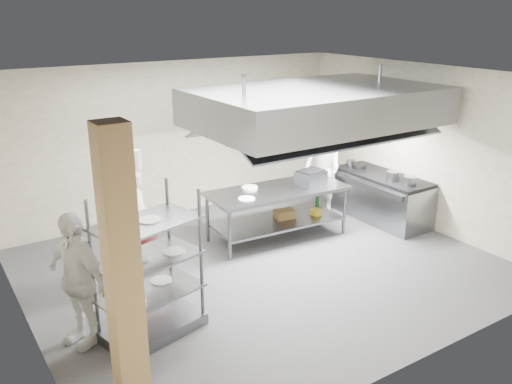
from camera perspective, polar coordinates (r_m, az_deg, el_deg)
floor at (r=8.73m, az=0.81°, el=-7.90°), size 7.00×7.00×0.00m
ceiling at (r=7.85m, az=0.91°, el=12.05°), size 7.00×7.00×0.00m
wall_back at (r=10.70m, az=-8.17°, el=5.53°), size 7.00×0.00×7.00m
wall_left at (r=6.96m, az=-23.85°, el=-3.26°), size 0.00×6.00×6.00m
wall_right at (r=10.46m, az=17.04°, el=4.58°), size 0.00×6.00×6.00m
column at (r=5.37m, az=-13.84°, el=-8.60°), size 0.30×0.30×3.00m
exhaust_hood at (r=9.03m, az=6.40°, el=8.98°), size 4.00×2.50×0.60m
hood_strip_a at (r=8.56m, az=1.61°, el=6.36°), size 1.60×0.12×0.04m
hood_strip_b at (r=9.67m, az=10.50°, el=7.51°), size 1.60×0.12×0.04m
wall_shelf at (r=11.42m, az=0.41°, el=6.56°), size 1.50×0.28×0.04m
island at (r=9.66m, az=2.24°, el=-2.25°), size 2.55×1.21×0.91m
island_worktop at (r=9.52m, az=2.27°, el=0.14°), size 2.55×1.21×0.06m
island_undershelf at (r=9.72m, az=2.23°, el=-3.10°), size 2.35×1.09×0.04m
pass_rack at (r=6.80m, az=-11.22°, el=-7.68°), size 1.38×1.01×1.87m
cooking_range at (r=10.78m, az=13.04°, el=-0.66°), size 0.80×2.00×0.84m
range_top at (r=10.64m, az=13.21°, el=1.62°), size 0.78×1.96×0.06m
chef_head at (r=8.26m, az=-12.33°, el=-3.33°), size 0.61×0.74×1.75m
chef_line at (r=10.70m, az=6.91°, el=2.27°), size 0.69×0.88×1.80m
chef_plating at (r=6.88m, az=-18.33°, el=-8.69°), size 0.75×1.09×1.72m
griddle at (r=9.78m, az=5.80°, el=1.51°), size 0.55×0.46×0.24m
wicker_basket at (r=9.79m, az=3.03°, el=-2.33°), size 0.40×0.31×0.15m
stockpot at (r=10.32m, az=14.25°, el=1.67°), size 0.24×0.24×0.17m
plate_stack at (r=6.95m, az=-11.04°, el=-10.16°), size 0.28×0.28×0.05m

